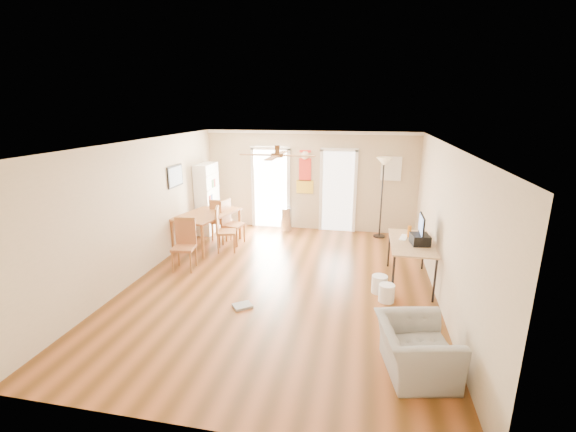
% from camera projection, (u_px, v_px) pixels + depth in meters
% --- Properties ---
extents(floor, '(7.00, 7.00, 0.00)m').
position_uv_depth(floor, '(282.00, 284.00, 7.30)').
color(floor, brown).
rests_on(floor, ground).
extents(ceiling, '(5.50, 7.00, 0.00)m').
position_uv_depth(ceiling, '(281.00, 143.00, 6.59)').
color(ceiling, silver).
rests_on(ceiling, floor).
extents(wall_back, '(5.50, 0.04, 2.60)m').
position_uv_depth(wall_back, '(310.00, 181.00, 10.24)').
color(wall_back, beige).
rests_on(wall_back, floor).
extents(wall_front, '(5.50, 0.04, 2.60)m').
position_uv_depth(wall_front, '(202.00, 317.00, 3.64)').
color(wall_front, beige).
rests_on(wall_front, floor).
extents(wall_left, '(0.04, 7.00, 2.60)m').
position_uv_depth(wall_left, '(141.00, 209.00, 7.46)').
color(wall_left, beige).
rests_on(wall_left, floor).
extents(wall_right, '(0.04, 7.00, 2.60)m').
position_uv_depth(wall_right, '(444.00, 226.00, 6.42)').
color(wall_right, beige).
rests_on(wall_right, floor).
extents(crown_molding, '(5.50, 7.00, 0.08)m').
position_uv_depth(crown_molding, '(281.00, 145.00, 6.60)').
color(crown_molding, white).
rests_on(crown_molding, wall_back).
extents(kitchen_doorway, '(0.90, 0.10, 2.10)m').
position_uv_depth(kitchen_doorway, '(271.00, 189.00, 10.50)').
color(kitchen_doorway, white).
rests_on(kitchen_doorway, wall_back).
extents(bathroom_doorway, '(0.80, 0.10, 2.10)m').
position_uv_depth(bathroom_doorway, '(338.00, 192.00, 10.16)').
color(bathroom_doorway, white).
rests_on(bathroom_doorway, wall_back).
extents(wall_decal, '(0.46, 0.03, 1.10)m').
position_uv_depth(wall_decal, '(305.00, 172.00, 10.18)').
color(wall_decal, red).
rests_on(wall_decal, wall_back).
extents(ac_grille, '(0.50, 0.04, 0.60)m').
position_uv_depth(ac_grille, '(391.00, 169.00, 9.72)').
color(ac_grille, white).
rests_on(ac_grille, wall_back).
extents(framed_poster, '(0.04, 0.66, 0.48)m').
position_uv_depth(framed_poster, '(175.00, 176.00, 8.67)').
color(framed_poster, black).
rests_on(framed_poster, wall_left).
extents(ceiling_fan, '(1.24, 1.24, 0.20)m').
position_uv_depth(ceiling_fan, '(277.00, 155.00, 6.35)').
color(ceiling_fan, '#593819').
rests_on(ceiling_fan, ceiling).
extents(bookshelf, '(0.39, 0.82, 1.80)m').
position_uv_depth(bookshelf, '(207.00, 199.00, 10.07)').
color(bookshelf, white).
rests_on(bookshelf, floor).
extents(dining_table, '(1.32, 1.79, 0.80)m').
position_uv_depth(dining_table, '(208.00, 229.00, 9.18)').
color(dining_table, '#925F2F').
rests_on(dining_table, floor).
extents(dining_chair_right_a, '(0.51, 0.51, 1.06)m').
position_uv_depth(dining_chair_right_a, '(233.00, 223.00, 9.28)').
color(dining_chair_right_a, '#AA6837').
rests_on(dining_chair_right_a, floor).
extents(dining_chair_right_b, '(0.52, 0.52, 1.02)m').
position_uv_depth(dining_chair_right_b, '(226.00, 229.00, 8.83)').
color(dining_chair_right_b, '#AA6337').
rests_on(dining_chair_right_b, floor).
extents(dining_chair_near, '(0.48, 0.48, 1.04)m').
position_uv_depth(dining_chair_near, '(184.00, 245.00, 7.81)').
color(dining_chair_near, '#A66235').
rests_on(dining_chair_near, floor).
extents(dining_chair_far, '(0.42, 0.42, 1.02)m').
position_uv_depth(dining_chair_far, '(221.00, 219.00, 9.65)').
color(dining_chair_far, '#A06233').
rests_on(dining_chair_far, floor).
extents(trash_can, '(0.36, 0.36, 0.64)m').
position_uv_depth(trash_can, '(286.00, 219.00, 10.30)').
color(trash_can, '#B7B7B9').
rests_on(trash_can, floor).
extents(torchiere_lamp, '(0.47, 0.47, 2.01)m').
position_uv_depth(torchiere_lamp, '(382.00, 198.00, 9.64)').
color(torchiere_lamp, black).
rests_on(torchiere_lamp, floor).
extents(computer_desk, '(0.76, 1.51, 0.81)m').
position_uv_depth(computer_desk, '(410.00, 262.00, 7.24)').
color(computer_desk, tan).
rests_on(computer_desk, floor).
extents(imac, '(0.21, 0.56, 0.52)m').
position_uv_depth(imac, '(421.00, 229.00, 7.00)').
color(imac, black).
rests_on(imac, computer_desk).
extents(keyboard, '(0.20, 0.38, 0.01)m').
position_uv_depth(keyboard, '(404.00, 237.00, 7.35)').
color(keyboard, white).
rests_on(keyboard, computer_desk).
extents(printer, '(0.35, 0.40, 0.18)m').
position_uv_depth(printer, '(420.00, 239.00, 6.98)').
color(printer, black).
rests_on(printer, computer_desk).
extents(orange_bottle, '(0.09, 0.09, 0.22)m').
position_uv_depth(orange_bottle, '(409.00, 231.00, 7.36)').
color(orange_bottle, orange).
rests_on(orange_bottle, computer_desk).
extents(wastebasket_a, '(0.33, 0.33, 0.32)m').
position_uv_depth(wastebasket_a, '(379.00, 284.00, 6.91)').
color(wastebasket_a, white).
rests_on(wastebasket_a, floor).
extents(wastebasket_b, '(0.27, 0.27, 0.31)m').
position_uv_depth(wastebasket_b, '(387.00, 293.00, 6.60)').
color(wastebasket_b, white).
rests_on(wastebasket_b, floor).
extents(floor_cloth, '(0.38, 0.37, 0.04)m').
position_uv_depth(floor_cloth, '(243.00, 306.00, 6.44)').
color(floor_cloth, gray).
rests_on(floor_cloth, floor).
extents(armchair, '(1.04, 1.14, 0.64)m').
position_uv_depth(armchair, '(416.00, 350.00, 4.78)').
color(armchair, gray).
rests_on(armchair, floor).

